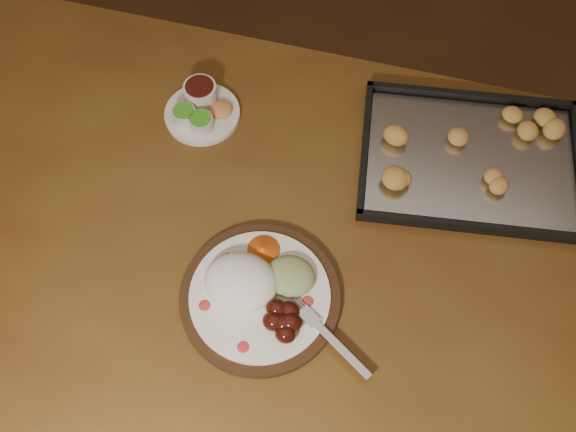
% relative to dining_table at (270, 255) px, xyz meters
% --- Properties ---
extents(ground, '(4.00, 4.00, 0.00)m').
position_rel_dining_table_xyz_m(ground, '(-0.11, 0.19, -0.65)').
color(ground, brown).
rests_on(ground, ground).
extents(dining_table, '(1.54, 0.98, 0.75)m').
position_rel_dining_table_xyz_m(dining_table, '(0.00, 0.00, 0.00)').
color(dining_table, brown).
rests_on(dining_table, ground).
extents(dinner_plate, '(0.36, 0.28, 0.06)m').
position_rel_dining_table_xyz_m(dinner_plate, '(0.02, -0.12, 0.12)').
color(dinner_plate, '#321C0D').
rests_on(dinner_plate, dining_table).
extents(condiment_saucer, '(0.15, 0.15, 0.05)m').
position_rel_dining_table_xyz_m(condiment_saucer, '(-0.21, 0.22, 0.12)').
color(condiment_saucer, white).
rests_on(condiment_saucer, dining_table).
extents(baking_tray, '(0.47, 0.38, 0.04)m').
position_rel_dining_table_xyz_m(baking_tray, '(0.32, 0.26, 0.11)').
color(baking_tray, black).
rests_on(baking_tray, dining_table).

